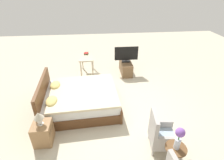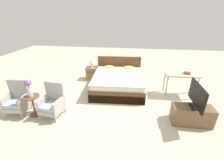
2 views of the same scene
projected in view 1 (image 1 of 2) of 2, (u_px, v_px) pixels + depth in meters
The scene contains 11 objects.
ground_plane at pixel (113, 106), 5.21m from camera, with size 16.00×16.00×0.00m, color beige.
bed at pixel (80, 99), 5.00m from camera, with size 1.88×2.16×0.96m.
armchair_by_window_right at pixel (160, 134), 3.76m from camera, with size 0.60×0.60×0.92m.
side_table at pixel (174, 155), 3.32m from camera, with size 0.40×0.40×0.59m.
flower_vase at pixel (179, 136), 3.06m from camera, with size 0.17×0.17×0.48m.
nightstand at pixel (43, 133), 3.93m from camera, with size 0.44×0.41×0.53m.
table_lamp at pixel (39, 117), 3.69m from camera, with size 0.22×0.22×0.33m.
tv_stand at pixel (126, 67), 6.93m from camera, with size 0.96×0.40×0.49m.
tv_flatscreen at pixel (126, 54), 6.65m from camera, with size 0.20×0.90×0.60m.
vanity_desk at pixel (87, 58), 6.67m from camera, with size 1.04×0.52×0.77m.
book_stack at pixel (86, 53), 6.72m from camera, with size 0.21×0.17×0.05m.
Camera 1 is at (-4.10, 0.44, 3.27)m, focal length 28.00 mm.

